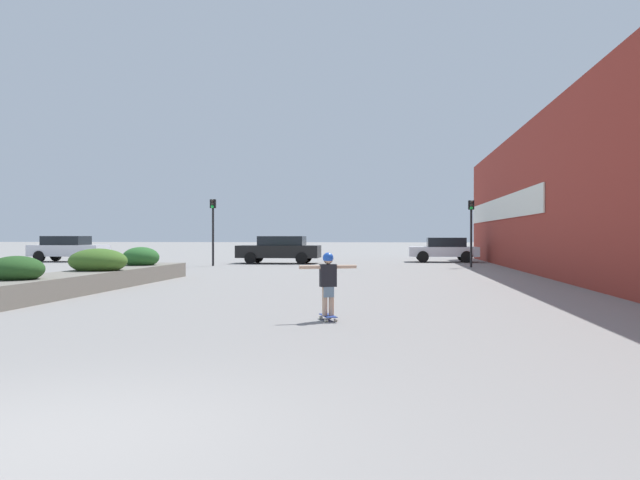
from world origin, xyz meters
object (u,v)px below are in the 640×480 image
at_px(traffic_light_left, 213,220).
at_px(car_leftmost, 280,249).
at_px(car_center_right, 444,249).
at_px(car_center_left, 68,248).
at_px(skateboarder, 328,277).
at_px(traffic_light_right, 471,221).
at_px(skateboard, 328,317).

bearing_deg(traffic_light_left, car_leftmost, 49.65).
xyz_separation_m(car_leftmost, car_center_right, (9.31, 2.93, -0.04)).
distance_m(car_leftmost, car_center_left, 13.07).
relative_size(car_leftmost, traffic_light_left, 1.34).
relative_size(skateboarder, traffic_light_left, 0.33).
distance_m(car_center_left, car_center_right, 22.44).
bearing_deg(traffic_light_right, car_center_right, 97.52).
distance_m(skateboard, car_center_right, 26.43).
height_order(skateboard, skateboarder, skateboarder).
bearing_deg(car_center_right, skateboarder, 170.85).
relative_size(skateboard, car_center_right, 0.16).
xyz_separation_m(skateboarder, car_center_left, (-18.15, 24.09, 0.03)).
distance_m(car_center_right, traffic_light_right, 6.35).
relative_size(car_center_right, traffic_light_right, 1.21).
bearing_deg(skateboarder, skateboard, -117.41).
height_order(skateboarder, traffic_light_left, traffic_light_left).
relative_size(skateboarder, car_leftmost, 0.25).
bearing_deg(car_center_left, traffic_light_right, 79.89).
bearing_deg(car_center_left, skateboard, 36.99).
relative_size(car_leftmost, traffic_light_right, 1.39).
relative_size(car_center_left, traffic_light_right, 1.33).
distance_m(skateboard, traffic_light_left, 21.46).
bearing_deg(car_center_left, traffic_light_left, 67.10).
xyz_separation_m(skateboard, car_leftmost, (-5.11, 23.16, 0.74)).
xyz_separation_m(car_center_left, car_center_right, (22.35, 1.99, -0.05)).
height_order(skateboarder, car_center_right, car_center_right).
height_order(skateboard, traffic_light_left, traffic_light_left).
bearing_deg(skateboarder, car_center_right, 60.56).
relative_size(skateboard, car_center_left, 0.14).
bearing_deg(skateboarder, car_leftmost, 82.15).
distance_m(skateboarder, traffic_light_left, 21.39).
relative_size(skateboarder, traffic_light_right, 0.35).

